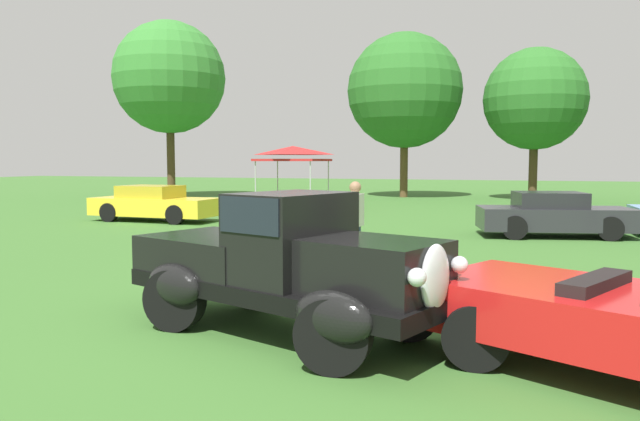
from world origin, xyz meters
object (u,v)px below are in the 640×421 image
at_px(feature_pickup_truck, 287,263).
at_px(spectator_between_cars, 355,223).
at_px(show_car_charcoal, 554,215).
at_px(show_car_yellow, 154,204).
at_px(canopy_tent_left_field, 293,153).

height_order(feature_pickup_truck, spectator_between_cars, feature_pickup_truck).
xyz_separation_m(show_car_charcoal, spectator_between_cars, (-3.78, -6.75, 0.31)).
bearing_deg(show_car_yellow, feature_pickup_truck, -50.43).
bearing_deg(canopy_tent_left_field, show_car_yellow, -109.80).
bearing_deg(feature_pickup_truck, show_car_yellow, 129.57).
height_order(spectator_between_cars, canopy_tent_left_field, canopy_tent_left_field).
xyz_separation_m(show_car_yellow, canopy_tent_left_field, (2.48, 6.89, 1.82)).
xyz_separation_m(feature_pickup_truck, spectator_between_cars, (-0.31, 4.25, 0.05)).
bearing_deg(show_car_yellow, show_car_charcoal, -1.41).
distance_m(feature_pickup_truck, canopy_tent_left_field, 19.52).
height_order(show_car_charcoal, canopy_tent_left_field, canopy_tent_left_field).
height_order(show_car_yellow, canopy_tent_left_field, canopy_tent_left_field).
bearing_deg(show_car_charcoal, spectator_between_cars, -119.24).
xyz_separation_m(feature_pickup_truck, show_car_yellow, (-9.35, 11.32, -0.26)).
distance_m(show_car_yellow, canopy_tent_left_field, 7.55).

